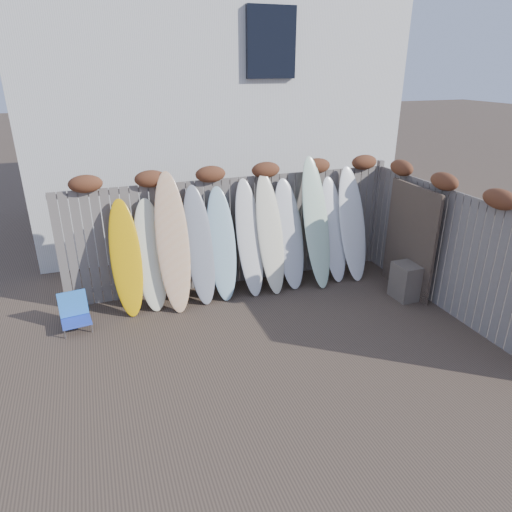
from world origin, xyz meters
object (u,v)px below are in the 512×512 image
object	(u,v)px
wooden_crate	(410,281)
surfboard_0	(126,258)
beach_chair	(75,313)
lattice_panel	(410,240)

from	to	relation	value
wooden_crate	surfboard_0	xyz separation A→B (m)	(-4.65, 1.22, 0.61)
beach_chair	lattice_panel	world-z (taller)	lattice_panel
surfboard_0	lattice_panel	bearing A→B (deg)	-10.79
beach_chair	wooden_crate	bearing A→B (deg)	-9.37
beach_chair	wooden_crate	world-z (taller)	wooden_crate
beach_chair	wooden_crate	size ratio (longest dim) A/B	0.89
beach_chair	wooden_crate	distance (m)	5.60
beach_chair	surfboard_0	bearing A→B (deg)	19.21
beach_chair	lattice_panel	xyz separation A→B (m)	(5.63, -0.64, 0.71)
lattice_panel	surfboard_0	distance (m)	4.85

